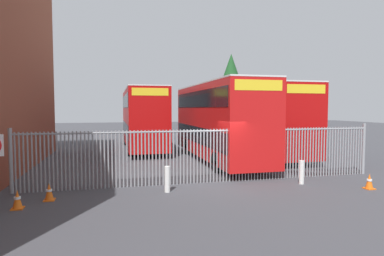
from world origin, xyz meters
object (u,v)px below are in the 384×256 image
Objects in this scene: double_decker_bus_behind_fence_left at (258,118)px; bollard_near_left at (167,179)px; double_decker_bus_behind_fence_right at (142,117)px; bollard_center_front at (302,172)px; traffic_cone_mid_forecourt at (49,192)px; traffic_cone_by_gate at (17,200)px; traffic_cone_near_kerb at (369,181)px; double_decker_bus_near_gate at (218,119)px.

double_decker_bus_behind_fence_left is 11.16m from bollard_near_left.
bollard_near_left is (-7.40, -8.13, -1.95)m from double_decker_bus_behind_fence_left.
bollard_center_front is at bearing -67.74° from double_decker_bus_behind_fence_right.
traffic_cone_mid_forecourt is at bearing -178.04° from bollard_near_left.
bollard_near_left is 1.61× the size of traffic_cone_by_gate.
traffic_cone_mid_forecourt is (0.76, 0.74, 0.00)m from traffic_cone_by_gate.
traffic_cone_near_kerb is at bearing -33.39° from bollard_center_front.
double_decker_bus_near_gate is 18.32× the size of traffic_cone_mid_forecourt.
bollard_near_left reaches higher than traffic_cone_mid_forecourt.
traffic_cone_by_gate is at bearing -175.20° from bollard_center_front.
double_decker_bus_near_gate is 6.75m from bollard_center_front.
double_decker_bus_behind_fence_left is 8.60m from bollard_center_front.
double_decker_bus_near_gate is 18.32× the size of traffic_cone_by_gate.
double_decker_bus_behind_fence_left is 8.54m from double_decker_bus_behind_fence_right.
bollard_near_left is 1.61× the size of traffic_cone_mid_forecourt.
double_decker_bus_behind_fence_right is at bearing 70.03° from traffic_cone_by_gate.
double_decker_bus_behind_fence_left is at bearing -32.89° from double_decker_bus_behind_fence_right.
bollard_center_front reaches higher than traffic_cone_mid_forecourt.
traffic_cone_by_gate and traffic_cone_near_kerb have the same top height.
traffic_cone_near_kerb is (7.49, -1.36, -0.19)m from bollard_near_left.
traffic_cone_by_gate and traffic_cone_mid_forecourt have the same top height.
bollard_center_front is (5.46, -0.02, 0.00)m from bollard_near_left.
traffic_cone_near_kerb is at bearing -6.09° from traffic_cone_mid_forecourt.
double_decker_bus_near_gate is 10.42m from traffic_cone_mid_forecourt.
traffic_cone_by_gate is 1.06m from traffic_cone_mid_forecourt.
bollard_near_left is at bearing -91.03° from double_decker_bus_behind_fence_right.
traffic_cone_by_gate is (-8.70, -7.14, -2.13)m from double_decker_bus_near_gate.
bollard_near_left is at bearing 179.76° from bollard_center_front.
double_decker_bus_behind_fence_left is 18.32× the size of traffic_cone_by_gate.
double_decker_bus_near_gate is at bearing 114.78° from traffic_cone_near_kerb.
double_decker_bus_behind_fence_right is at bearing 88.97° from bollard_near_left.
double_decker_bus_behind_fence_left reaches higher than traffic_cone_mid_forecourt.
bollard_center_front is (5.23, -12.78, -1.95)m from double_decker_bus_behind_fence_right.
double_decker_bus_behind_fence_left is 15.25m from traffic_cone_by_gate.
double_decker_bus_near_gate is 3.90m from double_decker_bus_behind_fence_left.
bollard_center_front is at bearing 4.80° from traffic_cone_by_gate.
double_decker_bus_near_gate and double_decker_bus_behind_fence_right have the same top height.
traffic_cone_by_gate is (-12.13, -9.01, -2.13)m from double_decker_bus_behind_fence_left.
bollard_near_left is at bearing 1.96° from traffic_cone_mid_forecourt.
double_decker_bus_behind_fence_right is 13.73m from traffic_cone_mid_forecourt.
traffic_cone_near_kerb is (0.09, -9.48, -2.13)m from double_decker_bus_behind_fence_left.
double_decker_bus_near_gate reaches higher than traffic_cone_mid_forecourt.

